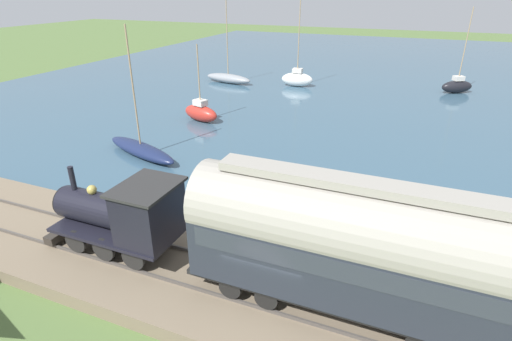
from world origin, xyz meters
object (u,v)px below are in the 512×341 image
at_px(passenger_coach, 351,244).
at_px(sailboat_white, 297,79).
at_px(sailboat_red, 201,112).
at_px(sailboat_black, 457,86).
at_px(sailboat_navy, 141,149).
at_px(rowboat_near_shore, 406,189).
at_px(sailboat_gray, 228,78).
at_px(steam_locomotive, 125,213).

xyz_separation_m(passenger_coach, sailboat_white, (31.44, 11.13, -2.28)).
xyz_separation_m(passenger_coach, sailboat_red, (16.84, 14.58, -2.39)).
distance_m(sailboat_black, sailboat_navy, 31.94).
height_order(sailboat_black, rowboat_near_shore, sailboat_black).
bearing_deg(sailboat_red, passenger_coach, -122.82).
relative_size(sailboat_white, rowboat_near_shore, 3.69).
bearing_deg(sailboat_navy, sailboat_gray, 29.79).
relative_size(passenger_coach, sailboat_gray, 1.11).
relative_size(passenger_coach, rowboat_near_shore, 3.94).
height_order(sailboat_gray, rowboat_near_shore, sailboat_gray).
height_order(passenger_coach, sailboat_white, sailboat_white).
distance_m(sailboat_navy, sailboat_red, 7.78).
bearing_deg(sailboat_gray, passenger_coach, -138.40).
relative_size(steam_locomotive, sailboat_black, 0.66).
bearing_deg(sailboat_gray, sailboat_red, -153.14).
distance_m(steam_locomotive, rowboat_near_shore, 14.03).
distance_m(sailboat_white, sailboat_gray, 7.64).
distance_m(steam_locomotive, sailboat_black, 36.98).
height_order(sailboat_white, sailboat_red, sailboat_white).
bearing_deg(steam_locomotive, sailboat_red, 21.14).
bearing_deg(sailboat_white, sailboat_navy, 167.72).
xyz_separation_m(sailboat_navy, rowboat_near_shore, (1.16, -15.78, -0.28)).
distance_m(sailboat_gray, sailboat_red, 13.83).
distance_m(passenger_coach, sailboat_gray, 35.47).
xyz_separation_m(sailboat_gray, sailboat_red, (-13.22, -4.06, 0.16)).
bearing_deg(passenger_coach, sailboat_white, 19.49).
relative_size(steam_locomotive, sailboat_white, 0.58).
distance_m(sailboat_white, rowboat_near_shore, 24.59).
distance_m(steam_locomotive, sailboat_white, 31.63).
height_order(steam_locomotive, sailboat_white, sailboat_white).
bearing_deg(steam_locomotive, sailboat_gray, 19.37).
height_order(sailboat_red, rowboat_near_shore, sailboat_red).
relative_size(passenger_coach, sailboat_white, 1.07).
height_order(sailboat_gray, sailboat_navy, sailboat_gray).
bearing_deg(sailboat_navy, steam_locomotive, -126.16).
xyz_separation_m(sailboat_white, sailboat_black, (3.28, -15.67, -0.09)).
bearing_deg(steam_locomotive, passenger_coach, -90.00).
relative_size(sailboat_black, sailboat_navy, 1.02).
bearing_deg(sailboat_navy, sailboat_black, -17.97).
height_order(steam_locomotive, sailboat_navy, sailboat_navy).
distance_m(passenger_coach, sailboat_red, 22.41).
height_order(steam_locomotive, passenger_coach, passenger_coach).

